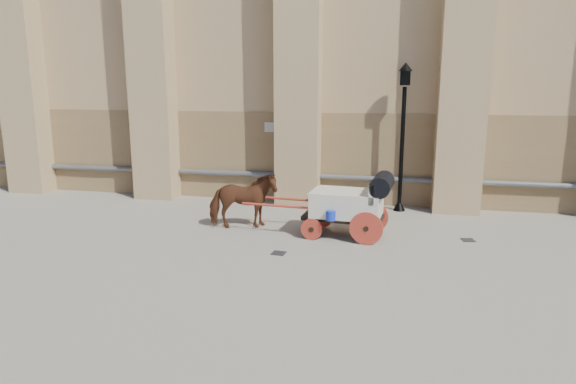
# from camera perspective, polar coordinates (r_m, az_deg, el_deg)

# --- Properties ---
(ground) EXTENTS (90.00, 90.00, 0.00)m
(ground) POSITION_cam_1_polar(r_m,az_deg,el_deg) (13.50, 2.43, -5.07)
(ground) COLOR gray
(ground) RESTS_ON ground
(horse) EXTENTS (2.02, 1.40, 1.56)m
(horse) POSITION_cam_1_polar(r_m,az_deg,el_deg) (14.19, -5.04, -0.98)
(horse) COLOR brown
(horse) RESTS_ON ground
(carriage) EXTENTS (3.99, 1.45, 1.71)m
(carriage) POSITION_cam_1_polar(r_m,az_deg,el_deg) (13.44, 7.11, -1.16)
(carriage) COLOR black
(carriage) RESTS_ON ground
(street_lamp) EXTENTS (0.43, 0.43, 4.56)m
(street_lamp) POSITION_cam_1_polar(r_m,az_deg,el_deg) (16.21, 12.61, 6.37)
(street_lamp) COLOR black
(street_lamp) RESTS_ON ground
(drain_grate_near) EXTENTS (0.35, 0.35, 0.01)m
(drain_grate_near) POSITION_cam_1_polar(r_m,az_deg,el_deg) (12.29, -1.04, -6.80)
(drain_grate_near) COLOR black
(drain_grate_near) RESTS_ON ground
(drain_grate_far) EXTENTS (0.38, 0.38, 0.01)m
(drain_grate_far) POSITION_cam_1_polar(r_m,az_deg,el_deg) (14.05, 19.36, -5.06)
(drain_grate_far) COLOR black
(drain_grate_far) RESTS_ON ground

